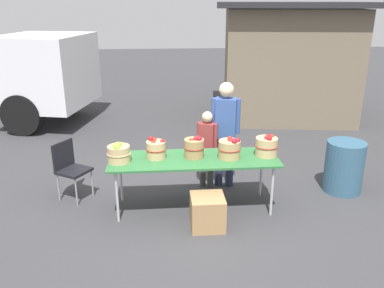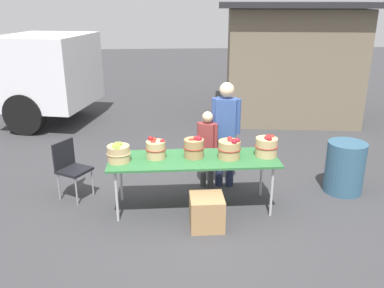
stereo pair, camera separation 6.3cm
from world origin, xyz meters
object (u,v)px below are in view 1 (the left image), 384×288
apple_basket_red_0 (156,149)px  apple_basket_green_0 (119,153)px  apple_basket_red_3 (266,146)px  folding_chair (70,166)px  produce_crate (207,212)px  market_table (194,161)px  vendor_adult (225,127)px  apple_basket_red_1 (194,147)px  child_customer (207,144)px  trash_barrel (344,167)px  apple_basket_red_2 (230,149)px

apple_basket_red_0 → apple_basket_green_0: bearing=-167.9°
apple_basket_red_0 → apple_basket_red_3: 1.52m
folding_chair → produce_crate: (1.90, -1.00, -0.29)m
market_table → vendor_adult: 0.92m
apple_basket_red_1 → apple_basket_red_3: size_ratio=0.95×
market_table → produce_crate: 0.74m
apple_basket_green_0 → apple_basket_red_1: (1.01, 0.09, 0.02)m
market_table → child_customer: child_customer is taller
apple_basket_green_0 → trash_barrel: (3.32, 0.41, -0.48)m
apple_basket_green_0 → produce_crate: size_ratio=0.74×
market_table → apple_basket_red_1: 0.19m
apple_basket_green_0 → apple_basket_red_1: bearing=5.4°
apple_basket_red_3 → vendor_adult: 0.82m
folding_chair → produce_crate: folding_chair is taller
apple_basket_red_1 → apple_basket_green_0: bearing=-174.6°
apple_basket_red_1 → vendor_adult: bearing=50.6°
trash_barrel → market_table: bearing=-171.2°
market_table → apple_basket_red_2: bearing=-2.1°
child_customer → market_table: bearing=92.2°
trash_barrel → apple_basket_red_2: bearing=-168.3°
apple_basket_red_2 → child_customer: child_customer is taller
market_table → produce_crate: market_table is taller
apple_basket_green_0 → apple_basket_red_2: bearing=1.0°
market_table → apple_basket_red_0: apple_basket_red_0 is taller
apple_basket_red_2 → folding_chair: bearing=167.9°
apple_basket_red_1 → child_customer: size_ratio=0.25×
apple_basket_red_2 → produce_crate: (-0.35, -0.51, -0.67)m
apple_basket_red_0 → trash_barrel: bearing=6.1°
produce_crate → trash_barrel: bearing=22.2°
apple_basket_red_0 → folding_chair: size_ratio=0.34×
folding_chair → vendor_adult: bearing=-52.2°
folding_chair → apple_basket_green_0: bearing=-91.4°
trash_barrel → apple_basket_green_0: bearing=-173.0°
apple_basket_red_1 → vendor_adult: size_ratio=0.18×
apple_basket_green_0 → folding_chair: size_ratio=0.37×
produce_crate → apple_basket_red_1: bearing=101.7°
produce_crate → apple_basket_red_0: bearing=137.3°
market_table → apple_basket_red_1: bearing=77.9°
market_table → trash_barrel: 2.37m
folding_chair → apple_basket_red_2: bearing=-70.0°
apple_basket_red_0 → child_customer: 0.98m
apple_basket_red_3 → folding_chair: 2.84m
market_table → apple_basket_red_3: 1.02m
apple_basket_red_3 → vendor_adult: bearing=124.8°
vendor_adult → produce_crate: size_ratio=3.85×
child_customer → folding_chair: bearing=29.0°
market_table → apple_basket_red_3: size_ratio=7.20×
trash_barrel → apple_basket_red_1: bearing=-172.3°
apple_basket_red_0 → apple_basket_red_3: size_ratio=0.92×
apple_basket_green_0 → market_table: bearing=2.5°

